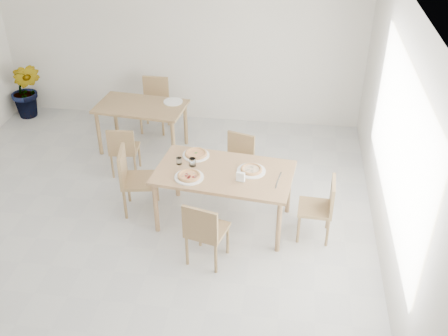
# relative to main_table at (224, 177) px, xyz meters

# --- Properties ---
(room) EXTENTS (7.28, 7.00, 7.00)m
(room) POSITION_rel_main_table_xyz_m (1.87, -0.36, 0.82)
(room) COLOR beige
(room) RESTS_ON ground
(main_table) EXTENTS (1.74, 1.12, 0.75)m
(main_table) POSITION_rel_main_table_xyz_m (0.00, 0.00, 0.00)
(main_table) COLOR tan
(main_table) RESTS_ON ground
(chair_south) EXTENTS (0.50, 0.50, 0.84)m
(chair_south) POSITION_rel_main_table_xyz_m (-0.11, -0.81, -0.19)
(chair_south) COLOR #A08350
(chair_south) RESTS_ON ground
(chair_north) EXTENTS (0.49, 0.49, 0.79)m
(chair_north) POSITION_rel_main_table_xyz_m (0.08, 0.80, -0.22)
(chair_north) COLOR #A08350
(chair_north) RESTS_ON ground
(chair_west) EXTENTS (0.51, 0.51, 0.89)m
(chair_west) POSITION_rel_main_table_xyz_m (-1.18, 0.09, -0.16)
(chair_west) COLOR #A08350
(chair_west) RESTS_ON ground
(chair_east) EXTENTS (0.42, 0.42, 0.81)m
(chair_east) POSITION_rel_main_table_xyz_m (1.20, -0.14, -0.21)
(chair_east) COLOR #A08350
(chair_east) RESTS_ON ground
(plate_margherita) EXTENTS (0.34, 0.34, 0.02)m
(plate_margherita) POSITION_rel_main_table_xyz_m (-0.40, 0.32, 0.08)
(plate_margherita) COLOR white
(plate_margherita) RESTS_ON main_table
(plate_mushroom) EXTENTS (0.35, 0.35, 0.02)m
(plate_mushroom) POSITION_rel_main_table_xyz_m (0.33, 0.04, 0.08)
(plate_mushroom) COLOR white
(plate_mushroom) RESTS_ON main_table
(plate_pepperoni) EXTENTS (0.35, 0.35, 0.02)m
(plate_pepperoni) POSITION_rel_main_table_xyz_m (-0.39, -0.19, 0.08)
(plate_pepperoni) COLOR white
(plate_pepperoni) RESTS_ON main_table
(pizza_margherita) EXTENTS (0.32, 0.32, 0.03)m
(pizza_margherita) POSITION_rel_main_table_xyz_m (-0.40, 0.32, 0.10)
(pizza_margherita) COLOR #EDB16F
(pizza_margherita) RESTS_ON plate_margherita
(pizza_mushroom) EXTENTS (0.31, 0.31, 0.03)m
(pizza_mushroom) POSITION_rel_main_table_xyz_m (0.33, 0.04, 0.11)
(pizza_mushroom) COLOR #EDB16F
(pizza_mushroom) RESTS_ON plate_mushroom
(pizza_pepperoni) EXTENTS (0.34, 0.34, 0.03)m
(pizza_pepperoni) POSITION_rel_main_table_xyz_m (-0.39, -0.19, 0.11)
(pizza_pepperoni) COLOR #EDB16F
(pizza_pepperoni) RESTS_ON plate_pepperoni
(tumbler_a) EXTENTS (0.08, 0.08, 0.10)m
(tumbler_a) POSITION_rel_main_table_xyz_m (-0.40, 0.08, 0.13)
(tumbler_a) COLOR white
(tumbler_a) RESTS_ON main_table
(tumbler_b) EXTENTS (0.07, 0.07, 0.09)m
(tumbler_b) POSITION_rel_main_table_xyz_m (-0.57, 0.10, 0.12)
(tumbler_b) COLOR white
(tumbler_b) RESTS_ON main_table
(napkin_holder) EXTENTS (0.12, 0.08, 0.12)m
(napkin_holder) POSITION_rel_main_table_xyz_m (0.22, -0.19, 0.13)
(napkin_holder) COLOR silver
(napkin_holder) RESTS_ON main_table
(fork_a) EXTENTS (0.03, 0.19, 0.01)m
(fork_a) POSITION_rel_main_table_xyz_m (0.65, -0.19, 0.08)
(fork_a) COLOR silver
(fork_a) RESTS_ON main_table
(fork_b) EXTENTS (0.04, 0.17, 0.01)m
(fork_b) POSITION_rel_main_table_xyz_m (0.67, -0.01, 0.08)
(fork_b) COLOR silver
(fork_b) RESTS_ON main_table
(second_table) EXTENTS (1.40, 0.89, 0.75)m
(second_table) POSITION_rel_main_table_xyz_m (-1.49, 1.66, -0.02)
(second_table) COLOR #A08350
(second_table) RESTS_ON ground
(chair_back_s) EXTENTS (0.41, 0.41, 0.77)m
(chair_back_s) POSITION_rel_main_table_xyz_m (-1.56, 0.89, -0.23)
(chair_back_s) COLOR #A08350
(chair_back_s) RESTS_ON ground
(chair_back_n) EXTENTS (0.43, 0.43, 0.87)m
(chair_back_n) POSITION_rel_main_table_xyz_m (-1.48, 2.39, -0.17)
(chair_back_n) COLOR #A08350
(chair_back_n) RESTS_ON ground
(plate_empty) EXTENTS (0.29, 0.29, 0.02)m
(plate_empty) POSITION_rel_main_table_xyz_m (-1.03, 1.83, 0.08)
(plate_empty) COLOR white
(plate_empty) RESTS_ON second_table
(potted_plant) EXTENTS (0.58, 0.48, 1.00)m
(potted_plant) POSITION_rel_main_table_xyz_m (-3.76, 2.49, -0.18)
(potted_plant) COLOR #26611D
(potted_plant) RESTS_ON ground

